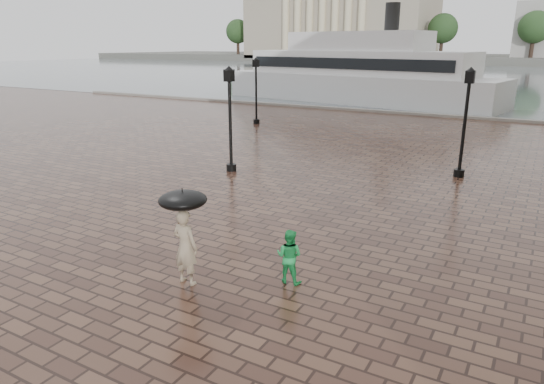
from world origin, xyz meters
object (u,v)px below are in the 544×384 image
(child_pedestrian, at_px, (289,256))
(ferry_near, at_px, (357,74))
(street_lamps, at_px, (384,106))
(adult_pedestrian, at_px, (185,247))

(child_pedestrian, height_order, ferry_near, ferry_near)
(street_lamps, relative_size, ferry_near, 0.77)
(child_pedestrian, xyz_separation_m, ferry_near, (-11.72, 36.52, 2.02))
(adult_pedestrian, bearing_deg, child_pedestrian, -147.03)
(adult_pedestrian, height_order, ferry_near, ferry_near)
(ferry_near, bearing_deg, adult_pedestrian, -65.94)
(adult_pedestrian, distance_m, ferry_near, 39.01)
(street_lamps, height_order, adult_pedestrian, street_lamps)
(street_lamps, xyz_separation_m, ferry_near, (-9.08, 20.93, 0.36))
(street_lamps, xyz_separation_m, adult_pedestrian, (0.57, -16.82, -1.41))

